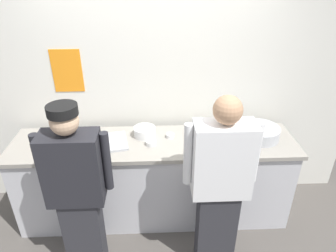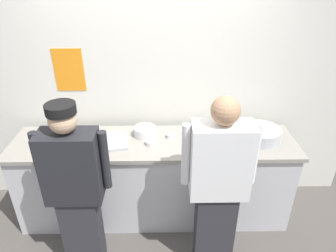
# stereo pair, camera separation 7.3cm
# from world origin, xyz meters

# --- Properties ---
(ground_plane) EXTENTS (9.00, 9.00, 0.00)m
(ground_plane) POSITION_xyz_m (0.00, 0.00, 0.00)
(ground_plane) COLOR #514C47
(wall_back) EXTENTS (4.43, 0.11, 2.91)m
(wall_back) POSITION_xyz_m (-0.00, 0.81, 1.45)
(wall_back) COLOR silver
(wall_back) RESTS_ON ground
(prep_counter) EXTENTS (2.82, 0.66, 0.94)m
(prep_counter) POSITION_xyz_m (0.00, 0.35, 0.47)
(prep_counter) COLOR silver
(prep_counter) RESTS_ON ground
(chef_near_left) EXTENTS (0.59, 0.24, 1.63)m
(chef_near_left) POSITION_xyz_m (-0.63, -0.26, 0.87)
(chef_near_left) COLOR #2D2D33
(chef_near_left) RESTS_ON ground
(chef_center) EXTENTS (0.61, 0.24, 1.68)m
(chef_center) POSITION_xyz_m (0.54, -0.27, 0.89)
(chef_center) COLOR #2D2D33
(chef_center) RESTS_ON ground
(plate_stack_front) EXTENTS (0.20, 0.20, 0.07)m
(plate_stack_front) POSITION_xyz_m (0.65, 0.49, 0.97)
(plate_stack_front) COLOR white
(plate_stack_front) RESTS_ON prep_counter
(plate_stack_rear) EXTENTS (0.22, 0.22, 0.10)m
(plate_stack_rear) POSITION_xyz_m (-0.09, 0.47, 0.98)
(plate_stack_rear) COLOR white
(plate_stack_rear) RESTS_ON prep_counter
(mixing_bowl_steel) EXTENTS (0.40, 0.40, 0.12)m
(mixing_bowl_steel) POSITION_xyz_m (1.06, 0.38, 1.00)
(mixing_bowl_steel) COLOR #B7BABF
(mixing_bowl_steel) RESTS_ON prep_counter
(sheet_tray) EXTENTS (0.51, 0.42, 0.02)m
(sheet_tray) POSITION_xyz_m (-0.49, 0.33, 0.95)
(sheet_tray) COLOR #B7BABF
(sheet_tray) RESTS_ON prep_counter
(squeeze_bottle_primary) EXTENTS (0.05, 0.05, 0.19)m
(squeeze_bottle_primary) POSITION_xyz_m (-1.04, 0.35, 1.03)
(squeeze_bottle_primary) COLOR red
(squeeze_bottle_primary) RESTS_ON prep_counter
(ramekin_yellow_sauce) EXTENTS (0.11, 0.11, 0.05)m
(ramekin_yellow_sauce) POSITION_xyz_m (0.79, 0.25, 0.96)
(ramekin_yellow_sauce) COLOR white
(ramekin_yellow_sauce) RESTS_ON prep_counter
(ramekin_orange_sauce) EXTENTS (0.08, 0.08, 0.04)m
(ramekin_orange_sauce) POSITION_xyz_m (0.17, 0.43, 0.96)
(ramekin_orange_sauce) COLOR white
(ramekin_orange_sauce) RESTS_ON prep_counter
(ramekin_green_sauce) EXTENTS (0.10, 0.10, 0.04)m
(ramekin_green_sauce) POSITION_xyz_m (-0.93, 0.43, 0.96)
(ramekin_green_sauce) COLOR white
(ramekin_green_sauce) RESTS_ON prep_counter
(ramekin_red_sauce) EXTENTS (0.10, 0.10, 0.04)m
(ramekin_red_sauce) POSITION_xyz_m (-0.03, 0.29, 0.96)
(ramekin_red_sauce) COLOR white
(ramekin_red_sauce) RESTS_ON prep_counter
(deli_cup) EXTENTS (0.09, 0.09, 0.08)m
(deli_cup) POSITION_xyz_m (0.43, 0.26, 0.98)
(deli_cup) COLOR white
(deli_cup) RESTS_ON prep_counter
(chefs_knife) EXTENTS (0.28, 0.03, 0.02)m
(chefs_knife) POSITION_xyz_m (-1.02, 0.26, 0.94)
(chefs_knife) COLOR #B7BABF
(chefs_knife) RESTS_ON prep_counter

